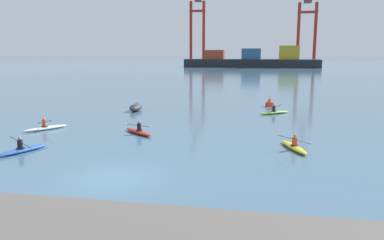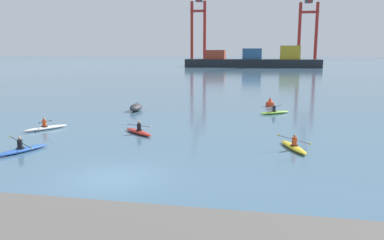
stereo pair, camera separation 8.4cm
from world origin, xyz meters
The scene contains 11 objects.
ground_plane centered at (0.00, 0.00, 0.00)m, with size 800.00×800.00×0.00m, color #476B84.
container_barge centered at (2.31, 129.25, 2.52)m, with size 49.55×8.38×7.92m.
gantry_crane_west centered at (-20.89, 142.17, 17.60)m, with size 6.54×17.78×35.58m.
gantry_crane_west_mid centered at (22.27, 138.37, 16.80)m, with size 7.44×19.03×34.16m.
capsized_dinghy centered at (-5.70, 19.79, 0.35)m, with size 1.27×2.67×0.76m.
channel_buoy centered at (7.43, 25.58, 0.36)m, with size 0.90×0.90×1.00m.
kayak_red centered at (-2.00, 9.58, 0.17)m, with size 2.93×2.72×0.95m.
kayak_lime centered at (7.83, 20.50, 0.17)m, with size 3.06×2.55×1.07m.
kayak_white centered at (-9.37, 9.63, 0.17)m, with size 2.38×3.16×0.95m.
kayak_blue centered at (-7.08, 3.37, 0.17)m, with size 2.10×3.38×0.95m.
kayak_yellow centered at (8.66, 7.08, 0.17)m, with size 2.10×3.40×0.99m.
Camera 1 is at (6.75, -16.14, 5.84)m, focal length 35.76 mm.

